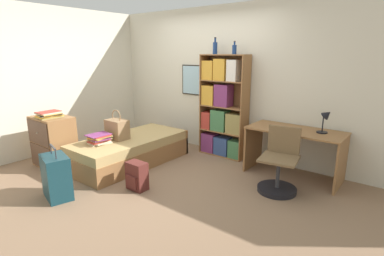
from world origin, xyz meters
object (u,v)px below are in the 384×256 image
object	(u,v)px
dresser	(54,142)
bottle_green	(215,48)
bed	(131,150)
desk	(294,143)
desk_chair	(279,172)
backpack	(137,176)
suitcase	(56,177)
bookcase	(222,110)
bottle_brown	(234,49)
desk_lamp	(326,118)
handbag	(117,129)
book_stack_on_bed	(99,139)
magazine_pile_on_dresser	(49,115)

from	to	relation	value
dresser	bottle_green	xyz separation A→B (m)	(1.66, 2.15, 1.48)
bed	desk	world-z (taller)	desk
dresser	desk	distance (m)	3.77
desk_chair	bed	bearing A→B (deg)	-167.40
backpack	suitcase	bearing A→B (deg)	-128.36
bed	bookcase	xyz separation A→B (m)	(0.97, 1.28, 0.61)
suitcase	bottle_brown	xyz separation A→B (m)	(0.95, 2.69, 1.58)
desk_lamp	handbag	bearing A→B (deg)	-154.55
handbag	desk	distance (m)	2.76
bottle_green	desk_chair	world-z (taller)	bottle_green
book_stack_on_bed	desk_lamp	distance (m)	3.32
handbag	book_stack_on_bed	size ratio (longest dim) A/B	1.33
bookcase	bottle_brown	distance (m)	1.05
backpack	dresser	bearing A→B (deg)	-172.44
handbag	bottle_brown	bearing A→B (deg)	48.62
suitcase	backpack	size ratio (longest dim) A/B	1.79
bottle_brown	desk_chair	world-z (taller)	bottle_brown
bottle_green	handbag	bearing A→B (deg)	-121.06
bookcase	bottle_brown	bearing A→B (deg)	-1.74
handbag	bottle_brown	world-z (taller)	bottle_brown
bed	suitcase	distance (m)	1.43
magazine_pile_on_dresser	desk_lamp	distance (m)	4.11
bottle_green	backpack	distance (m)	2.56
book_stack_on_bed	bottle_brown	xyz separation A→B (m)	(1.28, 1.80, 1.34)
bed	backpack	bearing A→B (deg)	-36.33
bookcase	desk_lamp	world-z (taller)	bookcase
handbag	bottle_green	distance (m)	2.14
bottle_brown	backpack	bearing A→B (deg)	-99.95
magazine_pile_on_dresser	desk	xyz separation A→B (m)	(3.17, 2.01, -0.35)
bottle_brown	bottle_green	bearing A→B (deg)	176.94
dresser	backpack	distance (m)	1.75
handbag	suitcase	distance (m)	1.32
bookcase	backpack	size ratio (longest dim) A/B	4.63
desk_chair	book_stack_on_bed	bearing A→B (deg)	-157.00
bookcase	backpack	distance (m)	2.02
suitcase	bottle_green	bearing A→B (deg)	78.28
book_stack_on_bed	magazine_pile_on_dresser	bearing A→B (deg)	-152.94
bottle_green	desk_chair	size ratio (longest dim) A/B	0.33
desk	magazine_pile_on_dresser	bearing A→B (deg)	-147.63
magazine_pile_on_dresser	desk	world-z (taller)	magazine_pile_on_dresser
magazine_pile_on_dresser	desk	size ratio (longest dim) A/B	0.28
handbag	desk_chair	world-z (taller)	handbag
backpack	book_stack_on_bed	bearing A→B (deg)	173.60
bed	magazine_pile_on_dresser	bearing A→B (deg)	-132.96
bottle_brown	desk_lamp	world-z (taller)	bottle_brown
dresser	desk	size ratio (longest dim) A/B	0.61
book_stack_on_bed	backpack	size ratio (longest dim) A/B	0.94
bottle_green	desk_chair	xyz separation A→B (m)	(1.57, -0.77, -1.62)
handbag	bottle_brown	xyz separation A→B (m)	(1.28, 1.45, 1.25)
magazine_pile_on_dresser	desk_lamp	size ratio (longest dim) A/B	1.07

